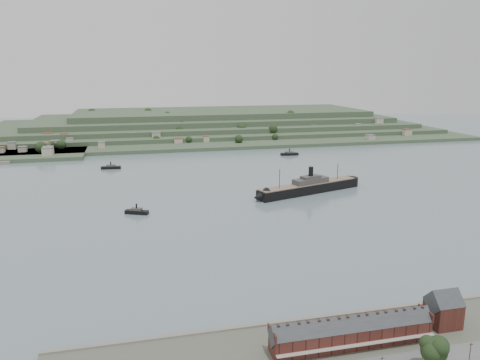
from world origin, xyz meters
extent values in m
plane|color=slate|center=(0.00, 0.00, 0.00)|extent=(1400.00, 1400.00, 0.00)
cube|color=gray|center=(0.00, -149.00, 1.30)|extent=(220.00, 2.00, 2.60)
cube|color=#461F19|center=(-10.00, -168.00, 5.50)|extent=(55.00, 8.00, 7.00)
cube|color=#33363A|center=(-10.00, -168.00, 9.00)|extent=(55.60, 8.15, 8.15)
cube|color=#ACA699|center=(-10.00, -172.80, 5.00)|extent=(55.00, 1.60, 0.25)
cube|color=#461F19|center=(-37.50, -168.00, 10.00)|extent=(0.50, 8.40, 3.00)
cube|color=#461F19|center=(17.50, -168.00, 10.00)|extent=(0.50, 8.40, 3.00)
cube|color=#31211B|center=(-32.00, -168.00, 11.40)|extent=(0.90, 1.40, 3.20)
cube|color=#31211B|center=(-26.50, -168.00, 11.40)|extent=(0.90, 1.40, 3.20)
cube|color=#31211B|center=(-12.75, -168.00, 11.40)|extent=(0.90, 1.40, 3.20)
cube|color=#31211B|center=(-7.25, -168.00, 11.40)|extent=(0.90, 1.40, 3.20)
cube|color=#31211B|center=(6.50, -168.00, 11.40)|extent=(0.90, 1.40, 3.20)
cube|color=#31211B|center=(12.00, -168.00, 11.40)|extent=(0.90, 1.40, 3.20)
cube|color=#461F19|center=(27.50, -164.00, 6.50)|extent=(10.00, 10.00, 9.00)
cube|color=#33363A|center=(27.50, -164.00, 11.00)|extent=(10.40, 10.18, 10.18)
cube|color=#334931|center=(0.00, 360.00, 2.00)|extent=(760.00, 260.00, 4.00)
cube|color=#334931|center=(20.00, 385.00, 6.50)|extent=(680.00, 220.00, 5.00)
cube|color=#334931|center=(35.00, 400.00, 12.00)|extent=(600.00, 200.00, 6.00)
cube|color=#334931|center=(50.00, 415.00, 18.50)|extent=(520.00, 180.00, 7.00)
cube|color=#334931|center=(65.00, 430.00, 26.00)|extent=(440.00, 160.00, 8.00)
cube|color=#334931|center=(-200.00, 250.00, 2.00)|extent=(150.00, 90.00, 4.00)
cube|color=black|center=(52.65, 27.89, 3.42)|extent=(87.27, 38.83, 6.85)
cone|color=black|center=(10.86, 14.05, 3.42)|extent=(14.83, 14.83, 11.74)
cylinder|color=black|center=(94.44, 41.73, 3.42)|extent=(11.74, 11.74, 6.85)
cube|color=#7C6753|center=(52.65, 27.89, 7.14)|extent=(85.10, 37.28, 0.59)
cube|color=#423F3D|center=(54.50, 28.51, 9.29)|extent=(30.63, 17.59, 3.91)
cube|color=#423F3D|center=(54.50, 28.51, 11.93)|extent=(17.01, 11.42, 2.45)
cylinder|color=black|center=(54.50, 28.51, 15.65)|extent=(3.52, 3.52, 8.80)
cylinder|color=#3D271C|center=(26.65, 19.28, 13.70)|extent=(0.49, 0.49, 15.65)
cylinder|color=#3D271C|center=(80.51, 37.12, 12.72)|extent=(0.49, 0.49, 13.70)
cube|color=black|center=(-75.52, 3.78, 1.22)|extent=(15.60, 10.02, 2.44)
cube|color=#423F3D|center=(-75.52, 3.78, 3.06)|extent=(7.61, 5.81, 1.83)
cylinder|color=black|center=(-75.52, 3.78, 5.09)|extent=(1.02, 1.02, 3.57)
cube|color=black|center=(-95.73, 154.90, 1.21)|extent=(18.49, 6.74, 2.41)
cube|color=#423F3D|center=(-95.73, 154.90, 3.02)|extent=(8.49, 4.78, 1.81)
cylinder|color=black|center=(-95.73, 154.90, 5.03)|extent=(1.01, 1.01, 3.52)
cube|color=black|center=(92.73, 184.33, 1.29)|extent=(19.69, 6.77, 2.58)
cube|color=#423F3D|center=(92.73, 184.33, 3.23)|extent=(9.00, 4.92, 1.94)
cylinder|color=black|center=(92.73, 184.33, 5.38)|extent=(1.08, 1.08, 3.76)
sphere|color=black|center=(8.35, -185.51, 8.21)|extent=(7.98, 7.98, 7.98)
sphere|color=black|center=(10.57, -184.62, 9.09)|extent=(6.21, 6.21, 6.21)
sphere|color=black|center=(6.58, -186.84, 8.65)|extent=(5.68, 5.68, 5.68)
sphere|color=black|center=(8.79, -187.46, 10.42)|extent=(5.32, 5.32, 5.32)
camera|label=1|loc=(-78.22, -294.01, 90.98)|focal=35.00mm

